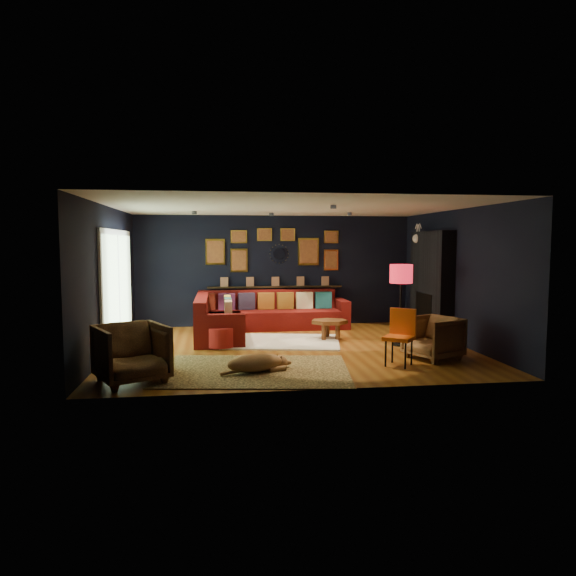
{
  "coord_description": "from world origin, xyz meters",
  "views": [
    {
      "loc": [
        -1.34,
        -9.33,
        1.95
      ],
      "look_at": [
        -0.02,
        0.3,
        1.1
      ],
      "focal_mm": 32.0,
      "sensor_mm": 36.0,
      "label": 1
    }
  ],
  "objects": [
    {
      "name": "dog",
      "position": [
        -0.8,
        -1.74,
        0.2
      ],
      "size": [
        1.31,
        0.92,
        0.38
      ],
      "primitive_type": null,
      "rotation": [
        0.0,
        0.0,
        0.3
      ],
      "color": "tan",
      "rests_on": "leopard_rug"
    },
    {
      "name": "deer_head",
      "position": [
        3.14,
        1.4,
        2.05
      ],
      "size": [
        0.5,
        0.28,
        0.45
      ],
      "color": "white",
      "rests_on": "fireplace"
    },
    {
      "name": "ledge",
      "position": [
        0.0,
        2.68,
        0.92
      ],
      "size": [
        3.2,
        0.12,
        0.04
      ],
      "primitive_type": "cube",
      "color": "black",
      "rests_on": "room_walls"
    },
    {
      "name": "room_walls",
      "position": [
        0.0,
        0.0,
        1.59
      ],
      "size": [
        6.5,
        6.5,
        6.5
      ],
      "color": "black",
      "rests_on": "ground"
    },
    {
      "name": "gold_stool",
      "position": [
        -2.2,
        -1.44,
        0.22
      ],
      "size": [
        0.35,
        0.35,
        0.44
      ],
      "primitive_type": "cylinder",
      "color": "gold",
      "rests_on": "ground"
    },
    {
      "name": "pouf",
      "position": [
        -1.3,
        0.2,
        0.21
      ],
      "size": [
        0.55,
        0.55,
        0.36
      ],
      "primitive_type": "cylinder",
      "color": "#A51D1B",
      "rests_on": "shag_rug"
    },
    {
      "name": "ceiling_spots",
      "position": [
        -0.0,
        0.8,
        2.56
      ],
      "size": [
        3.3,
        2.5,
        0.06
      ],
      "color": "black",
      "rests_on": "room_walls"
    },
    {
      "name": "sliding_door",
      "position": [
        -3.22,
        0.6,
        1.1
      ],
      "size": [
        0.06,
        2.8,
        2.2
      ],
      "color": "white",
      "rests_on": "ground"
    },
    {
      "name": "coffee_table",
      "position": [
        0.88,
        0.71,
        0.33
      ],
      "size": [
        0.79,
        0.61,
        0.38
      ],
      "rotation": [
        0.0,
        0.0,
        -0.07
      ],
      "color": "brown",
      "rests_on": "shag_rug"
    },
    {
      "name": "shag_rug",
      "position": [
        -0.09,
        0.58,
        0.02
      ],
      "size": [
        2.48,
        2.01,
        0.03
      ],
      "primitive_type": "cube",
      "rotation": [
        0.0,
        0.0,
        -0.2
      ],
      "color": "white",
      "rests_on": "ground"
    },
    {
      "name": "fireplace",
      "position": [
        3.09,
        0.9,
        1.02
      ],
      "size": [
        0.31,
        1.6,
        2.2
      ],
      "color": "black",
      "rests_on": "ground"
    },
    {
      "name": "floor",
      "position": [
        0.0,
        0.0,
        0.0
      ],
      "size": [
        6.5,
        6.5,
        0.0
      ],
      "primitive_type": "plane",
      "color": "brown",
      "rests_on": "ground"
    },
    {
      "name": "armchair_right",
      "position": [
        2.24,
        -1.2,
        0.4
      ],
      "size": [
        0.97,
        0.99,
        0.79
      ],
      "primitive_type": "imported",
      "rotation": [
        0.0,
        0.0,
        -1.16
      ],
      "color": "#C98447",
      "rests_on": "ground"
    },
    {
      "name": "sectional",
      "position": [
        -0.61,
        1.81,
        0.32
      ],
      "size": [
        3.41,
        2.69,
        0.86
      ],
      "color": "maroon",
      "rests_on": "ground"
    },
    {
      "name": "leopard_rug",
      "position": [
        -0.8,
        -1.63,
        0.01
      ],
      "size": [
        3.11,
        2.41,
        0.02
      ],
      "primitive_type": "cube",
      "rotation": [
        0.0,
        0.0,
        -0.14
      ],
      "color": "tan",
      "rests_on": "ground"
    },
    {
      "name": "gallery_wall",
      "position": [
        -0.01,
        2.72,
        1.81
      ],
      "size": [
        3.15,
        0.04,
        1.02
      ],
      "color": "gold",
      "rests_on": "room_walls"
    },
    {
      "name": "orange_chair",
      "position": [
        1.55,
        -1.54,
        0.53
      ],
      "size": [
        0.6,
        0.6,
        0.9
      ],
      "rotation": [
        0.0,
        0.0,
        -0.67
      ],
      "color": "black",
      "rests_on": "ground"
    },
    {
      "name": "sunburst_mirror",
      "position": [
        0.1,
        2.72,
        1.7
      ],
      "size": [
        0.47,
        0.16,
        0.47
      ],
      "color": "silver",
      "rests_on": "room_walls"
    },
    {
      "name": "floor_lamp",
      "position": [
        2.09,
        -0.05,
        1.3
      ],
      "size": [
        0.43,
        0.43,
        1.55
      ],
      "color": "black",
      "rests_on": "ground"
    },
    {
      "name": "armchair_left",
      "position": [
        -2.55,
        -2.05,
        0.46
      ],
      "size": [
        1.17,
        1.15,
        0.91
      ],
      "primitive_type": "imported",
      "rotation": [
        0.0,
        0.0,
        0.48
      ],
      "color": "#C98447",
      "rests_on": "ground"
    }
  ]
}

